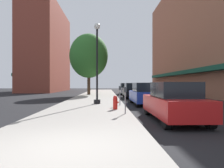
% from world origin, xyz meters
% --- Properties ---
extents(ground_plane, '(90.00, 90.00, 0.00)m').
position_xyz_m(ground_plane, '(4.00, 18.00, 0.00)').
color(ground_plane, black).
extents(sidewalk_slab, '(4.80, 50.00, 0.12)m').
position_xyz_m(sidewalk_slab, '(0.00, 19.00, 0.06)').
color(sidewalk_slab, gray).
rests_on(sidewalk_slab, ground).
extents(building_right_brick, '(6.80, 40.00, 18.13)m').
position_xyz_m(building_right_brick, '(14.99, 22.00, 9.05)').
color(building_right_brick, '#9E6047').
rests_on(building_right_brick, ground).
extents(building_far_background, '(6.80, 18.00, 16.92)m').
position_xyz_m(building_far_background, '(-11.01, 37.00, 8.44)').
color(building_far_background, brown).
rests_on(building_far_background, ground).
extents(lamppost, '(0.48, 0.48, 5.90)m').
position_xyz_m(lamppost, '(0.45, 10.11, 3.20)').
color(lamppost, black).
rests_on(lamppost, sidewalk_slab).
extents(fire_hydrant, '(0.33, 0.26, 0.79)m').
position_xyz_m(fire_hydrant, '(1.64, 6.94, 0.52)').
color(fire_hydrant, red).
rests_on(fire_hydrant, sidewalk_slab).
extents(parking_meter_near, '(0.14, 0.09, 1.31)m').
position_xyz_m(parking_meter_near, '(2.05, 9.02, 0.95)').
color(parking_meter_near, slate).
rests_on(parking_meter_near, sidewalk_slab).
extents(parking_meter_far, '(0.14, 0.09, 1.31)m').
position_xyz_m(parking_meter_far, '(2.05, 5.25, 0.95)').
color(parking_meter_far, slate).
rests_on(parking_meter_far, sidewalk_slab).
extents(tree_near, '(5.09, 5.09, 8.08)m').
position_xyz_m(tree_near, '(-1.19, 22.06, 5.27)').
color(tree_near, '#422D1E').
rests_on(tree_near, sidewalk_slab).
extents(car_red, '(1.80, 4.30, 1.66)m').
position_xyz_m(car_red, '(4.00, 3.96, 0.81)').
color(car_red, black).
rests_on(car_red, ground).
extents(car_blue, '(1.80, 4.30, 1.66)m').
position_xyz_m(car_blue, '(4.00, 10.43, 0.81)').
color(car_blue, black).
rests_on(car_blue, ground).
extents(car_black, '(1.80, 4.30, 1.66)m').
position_xyz_m(car_black, '(4.00, 17.31, 0.81)').
color(car_black, black).
rests_on(car_black, ground).
extents(car_silver, '(1.80, 4.30, 1.66)m').
position_xyz_m(car_silver, '(4.00, 24.52, 0.81)').
color(car_silver, black).
rests_on(car_silver, ground).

